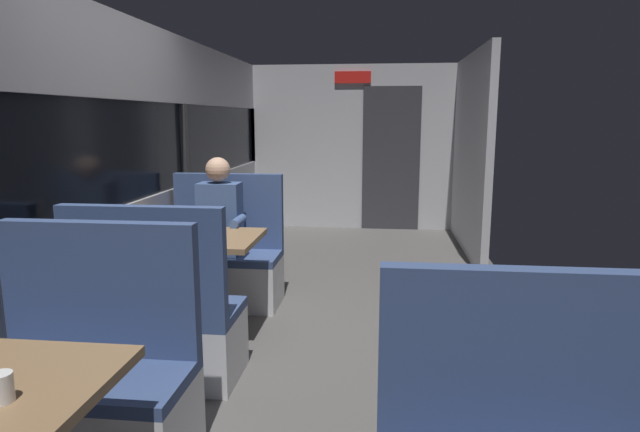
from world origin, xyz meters
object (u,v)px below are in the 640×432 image
Objects in this scene: bench_mid_window_facing_entry at (225,266)px; dining_table_mid_window at (196,250)px; seated_passenger at (222,244)px; coffee_cup_primary at (1,388)px; coffee_cup_secondary at (174,227)px; bench_near_window_facing_entry at (89,394)px; bench_mid_window_facing_end at (159,328)px.

dining_table_mid_window is at bearing -90.00° from bench_mid_window_facing_entry.
seated_passenger reaches higher than coffee_cup_primary.
seated_passenger is at bearing -90.00° from bench_mid_window_facing_entry.
bench_mid_window_facing_entry is at bearing 73.26° from coffee_cup_secondary.
bench_mid_window_facing_end is (0.00, 0.80, 0.00)m from bench_near_window_facing_entry.
bench_mid_window_facing_end is at bearing -90.00° from seated_passenger.
seated_passenger is (0.00, 1.33, 0.21)m from bench_mid_window_facing_end.
seated_passenger is at bearing 71.22° from coffee_cup_secondary.
dining_table_mid_window is 2.30m from coffee_cup_primary.
bench_near_window_facing_entry is at bearing 104.47° from coffee_cup_primary.
bench_near_window_facing_entry and bench_mid_window_facing_entry have the same top height.
seated_passenger is 14.00× the size of coffee_cup_secondary.
seated_passenger is 0.63m from coffee_cup_secondary.
bench_near_window_facing_entry is 1.65m from coffee_cup_secondary.
bench_near_window_facing_entry is at bearing -83.18° from coffee_cup_secondary.
seated_passenger is at bearing 90.00° from bench_near_window_facing_entry.
dining_table_mid_window is (0.00, 1.50, 0.31)m from bench_near_window_facing_entry.
bench_mid_window_facing_end reaches higher than coffee_cup_secondary.
bench_near_window_facing_entry is 0.87× the size of seated_passenger.
seated_passenger is (0.00, 2.13, 0.21)m from bench_near_window_facing_entry.
bench_near_window_facing_entry and bench_mid_window_facing_end have the same top height.
dining_table_mid_window is 10.00× the size of coffee_cup_secondary.
coffee_cup_primary is at bearing -82.71° from bench_mid_window_facing_end.
bench_near_window_facing_entry reaches higher than coffee_cup_secondary.
coffee_cup_secondary reaches higher than dining_table_mid_window.
bench_near_window_facing_entry is 1.00× the size of bench_mid_window_facing_end.
bench_mid_window_facing_end is at bearing -90.00° from bench_mid_window_facing_entry.
coffee_cup_primary is 2.39m from coffee_cup_secondary.
bench_near_window_facing_entry is at bearing -90.00° from dining_table_mid_window.
coffee_cup_primary is (0.20, -2.91, 0.25)m from seated_passenger.
bench_mid_window_facing_end is 12.22× the size of coffee_cup_secondary.
bench_mid_window_facing_entry reaches higher than coffee_cup_secondary.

